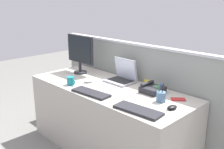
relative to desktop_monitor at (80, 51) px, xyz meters
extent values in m
plane|color=slate|center=(0.61, -0.12, -1.00)|extent=(10.00, 10.00, 0.00)
cube|color=#ADA89E|center=(0.61, -0.12, -0.63)|extent=(1.83, 0.74, 0.73)
cube|color=gray|center=(0.61, 0.29, -0.44)|extent=(2.33, 0.06, 1.11)
cube|color=#B7BAC1|center=(0.61, 0.29, 0.13)|extent=(2.33, 0.07, 0.02)
cube|color=pink|center=(-0.02, 0.26, -0.32)|extent=(0.08, 0.01, 0.09)
cube|color=yellow|center=(0.84, 0.26, -0.28)|extent=(0.12, 0.01, 0.10)
cylinder|color=#232328|center=(0.00, -0.01, -0.26)|extent=(0.16, 0.16, 0.02)
cylinder|color=#232328|center=(0.00, -0.01, -0.19)|extent=(0.04, 0.04, 0.13)
cube|color=#232328|center=(0.00, 0.00, 0.03)|extent=(0.44, 0.03, 0.33)
cube|color=black|center=(0.00, -0.01, 0.03)|extent=(0.41, 0.01, 0.30)
cube|color=#9EA0A8|center=(0.59, 0.07, -0.26)|extent=(0.30, 0.23, 0.02)
cube|color=black|center=(0.59, 0.08, -0.25)|extent=(0.26, 0.16, 0.00)
cube|color=#9EA0A8|center=(0.59, 0.17, -0.13)|extent=(0.30, 0.06, 0.23)
cube|color=silver|center=(0.59, 0.16, -0.13)|extent=(0.28, 0.05, 0.21)
cube|color=#232328|center=(1.03, 0.06, -0.24)|extent=(0.19, 0.19, 0.06)
cube|color=#4C6B5B|center=(1.06, 0.09, -0.21)|extent=(0.06, 0.07, 0.01)
cylinder|color=#232328|center=(0.97, 0.06, -0.19)|extent=(0.04, 0.17, 0.04)
cube|color=#232328|center=(1.22, -0.37, -0.26)|extent=(0.42, 0.18, 0.02)
cube|color=#232328|center=(0.65, -0.38, -0.26)|extent=(0.42, 0.17, 0.02)
ellipsoid|color=black|center=(1.39, -0.14, -0.25)|extent=(0.07, 0.11, 0.03)
ellipsoid|color=#B2B5BC|center=(0.36, -0.18, -0.25)|extent=(0.09, 0.12, 0.03)
cylinder|color=#4C7093|center=(1.22, -0.07, -0.22)|extent=(0.08, 0.08, 0.09)
cylinder|color=#238438|center=(1.21, -0.08, -0.16)|extent=(0.01, 0.01, 0.14)
cylinder|color=blue|center=(1.21, -0.07, -0.16)|extent=(0.02, 0.01, 0.14)
cylinder|color=black|center=(1.24, -0.08, -0.16)|extent=(0.02, 0.01, 0.14)
cube|color=#B22323|center=(1.31, 0.08, -0.26)|extent=(0.14, 0.14, 0.01)
cube|color=silver|center=(0.94, -0.18, -0.26)|extent=(0.11, 0.15, 0.01)
cylinder|color=#197A84|center=(0.28, -0.36, -0.22)|extent=(0.08, 0.08, 0.09)
torus|color=#197A84|center=(0.34, -0.36, -0.22)|extent=(0.05, 0.01, 0.05)
camera|label=1|loc=(2.45, -1.88, 0.61)|focal=41.90mm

